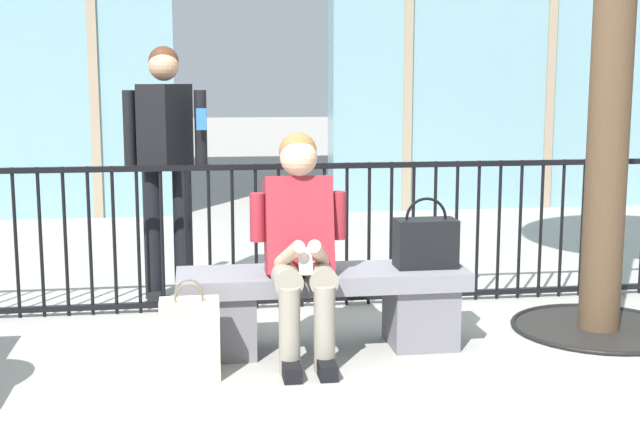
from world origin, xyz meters
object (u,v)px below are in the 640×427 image
stone_bench (323,301)px  seated_person_with_phone (300,239)px  bystander_at_railing (166,153)px  handbag_on_bench (426,242)px  shopping_bag (190,338)px

stone_bench → seated_person_with_phone: (-0.14, -0.13, 0.38)m
stone_bench → bystander_at_railing: bystander_at_railing is taller
seated_person_with_phone → handbag_on_bench: (0.72, 0.12, -0.06)m
stone_bench → shopping_bag: shopping_bag is taller
stone_bench → bystander_at_railing: 1.71m
stone_bench → seated_person_with_phone: 0.42m
handbag_on_bench → shopping_bag: (-1.31, -0.37, -0.38)m
shopping_bag → handbag_on_bench: bearing=15.7°
shopping_bag → bystander_at_railing: bystander_at_railing is taller
handbag_on_bench → seated_person_with_phone: bearing=-170.6°
seated_person_with_phone → bystander_at_railing: size_ratio=0.71×
handbag_on_bench → shopping_bag: size_ratio=0.79×
handbag_on_bench → bystander_at_railing: bearing=138.4°
bystander_at_railing → seated_person_with_phone: bearing=-62.5°
stone_bench → bystander_at_railing: size_ratio=0.94×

